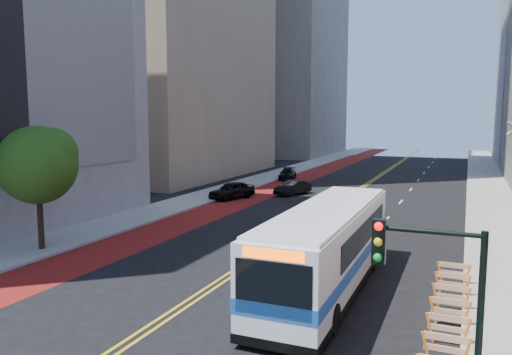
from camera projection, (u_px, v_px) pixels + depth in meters
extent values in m
plane|color=black|center=(151.00, 328.00, 17.43)|extent=(160.00, 160.00, 0.00)
cube|color=gray|center=(226.00, 190.00, 49.48)|extent=(4.00, 140.00, 0.15)
cube|color=gray|center=(493.00, 207.00, 40.14)|extent=(4.00, 140.00, 0.15)
cube|color=maroon|center=(262.00, 193.00, 47.97)|extent=(3.60, 140.00, 0.01)
cube|color=gold|center=(344.00, 198.00, 44.89)|extent=(0.14, 140.00, 0.01)
cube|color=gold|center=(348.00, 198.00, 44.75)|extent=(0.14, 140.00, 0.01)
cube|color=silver|center=(329.00, 291.00, 21.04)|extent=(0.14, 2.20, 0.01)
cube|color=silver|center=(365.00, 246.00, 28.34)|extent=(0.14, 2.20, 0.01)
cube|color=silver|center=(387.00, 219.00, 35.65)|extent=(0.14, 2.20, 0.01)
cube|color=silver|center=(401.00, 202.00, 42.95)|extent=(0.14, 2.20, 0.01)
cube|color=silver|center=(411.00, 189.00, 50.26)|extent=(0.14, 2.20, 0.01)
cube|color=silver|center=(418.00, 180.00, 57.56)|extent=(0.14, 2.20, 0.01)
cube|color=silver|center=(424.00, 173.00, 64.86)|extent=(0.14, 2.20, 0.01)
cube|color=silver|center=(429.00, 167.00, 72.17)|extent=(0.14, 2.20, 0.01)
cube|color=silver|center=(432.00, 162.00, 79.47)|extent=(0.14, 2.20, 0.01)
cube|color=silver|center=(436.00, 158.00, 86.78)|extent=(0.14, 2.20, 0.01)
cube|color=silver|center=(438.00, 155.00, 94.08)|extent=(0.14, 2.20, 0.01)
cube|color=orange|center=(426.00, 348.00, 14.85)|extent=(0.32, 0.06, 0.99)
cube|color=orange|center=(466.00, 354.00, 14.42)|extent=(0.32, 0.06, 0.99)
cube|color=orange|center=(446.00, 338.00, 14.59)|extent=(1.25, 0.05, 0.22)
cube|color=orange|center=(446.00, 349.00, 14.63)|extent=(1.25, 0.05, 0.18)
cube|color=orange|center=(430.00, 327.00, 16.27)|extent=(0.32, 0.06, 0.99)
cube|color=orange|center=(466.00, 333.00, 15.84)|extent=(0.32, 0.06, 0.99)
cube|color=orange|center=(448.00, 318.00, 16.00)|extent=(1.25, 0.05, 0.22)
cube|color=orange|center=(448.00, 329.00, 16.05)|extent=(1.25, 0.05, 0.18)
cube|color=orange|center=(433.00, 310.00, 17.68)|extent=(0.32, 0.06, 0.99)
cube|color=orange|center=(467.00, 315.00, 17.25)|extent=(0.32, 0.06, 0.99)
cube|color=orange|center=(450.00, 302.00, 17.42)|extent=(1.25, 0.05, 0.22)
cube|color=orange|center=(450.00, 311.00, 17.46)|extent=(1.25, 0.05, 0.18)
cube|color=orange|center=(436.00, 296.00, 19.10)|extent=(0.32, 0.06, 0.99)
cube|color=orange|center=(467.00, 300.00, 18.67)|extent=(0.32, 0.06, 0.99)
cube|color=orange|center=(452.00, 288.00, 18.83)|extent=(1.25, 0.05, 0.22)
cube|color=orange|center=(451.00, 297.00, 18.88)|extent=(1.25, 0.05, 0.18)
cube|color=orange|center=(438.00, 284.00, 20.51)|extent=(0.32, 0.06, 0.99)
cube|color=orange|center=(467.00, 287.00, 20.08)|extent=(0.32, 0.06, 0.99)
cube|color=orange|center=(453.00, 276.00, 20.25)|extent=(1.25, 0.05, 0.22)
cube|color=orange|center=(452.00, 284.00, 20.29)|extent=(1.25, 0.05, 0.18)
cube|color=orange|center=(440.00, 273.00, 21.93)|extent=(0.32, 0.06, 0.99)
cube|color=orange|center=(467.00, 276.00, 21.50)|extent=(0.32, 0.06, 0.99)
cube|color=orange|center=(454.00, 265.00, 21.66)|extent=(1.25, 0.05, 0.22)
cube|color=orange|center=(454.00, 273.00, 21.71)|extent=(1.25, 0.05, 0.18)
cylinder|color=black|center=(40.00, 220.00, 27.09)|extent=(0.32, 0.32, 3.20)
sphere|color=#153E0D|center=(37.00, 165.00, 26.72)|extent=(4.20, 4.20, 4.20)
sphere|color=#153E0D|center=(51.00, 154.00, 26.78)|extent=(2.80, 2.80, 2.80)
sphere|color=#153E0D|center=(26.00, 158.00, 26.59)|extent=(2.40, 2.40, 2.40)
cylinder|color=black|center=(478.00, 354.00, 9.90)|extent=(0.14, 0.14, 5.00)
cylinder|color=black|center=(430.00, 232.00, 10.00)|extent=(2.00, 0.10, 0.10)
cube|color=black|center=(379.00, 241.00, 10.42)|extent=(0.28, 0.22, 0.95)
sphere|color=red|center=(379.00, 226.00, 10.25)|extent=(0.18, 0.18, 0.18)
sphere|color=yellow|center=(378.00, 242.00, 10.29)|extent=(0.18, 0.18, 0.18)
sphere|color=#0CA526|center=(378.00, 258.00, 10.33)|extent=(0.18, 0.18, 0.18)
cube|color=white|center=(328.00, 246.00, 20.97)|extent=(2.89, 13.00, 3.08)
cube|color=#1D52A9|center=(327.00, 257.00, 21.02)|extent=(2.93, 13.04, 0.49)
cube|color=black|center=(333.00, 230.00, 21.70)|extent=(2.92, 9.10, 1.03)
cube|color=black|center=(273.00, 289.00, 15.03)|extent=(2.48, 0.12, 1.73)
cube|color=black|center=(358.00, 209.00, 26.82)|extent=(2.25, 0.12, 1.08)
cube|color=#FF5905|center=(273.00, 255.00, 14.89)|extent=(1.97, 0.10, 0.32)
cube|color=white|center=(328.00, 209.00, 20.77)|extent=(2.74, 12.35, 0.13)
cube|color=black|center=(327.00, 281.00, 21.16)|extent=(2.92, 13.03, 0.32)
cylinder|color=black|center=(262.00, 308.00, 17.83)|extent=(0.33, 1.08, 1.08)
cylinder|color=black|center=(332.00, 319.00, 16.85)|extent=(0.33, 1.08, 1.08)
cylinder|color=black|center=(321.00, 253.00, 24.95)|extent=(0.33, 1.08, 1.08)
cylinder|color=black|center=(372.00, 259.00, 23.97)|extent=(0.33, 1.08, 1.08)
cylinder|color=black|center=(329.00, 246.00, 26.38)|extent=(0.33, 1.08, 1.08)
cylinder|color=black|center=(377.00, 251.00, 25.40)|extent=(0.33, 1.08, 1.08)
imported|color=black|center=(232.00, 190.00, 44.46)|extent=(3.31, 4.89, 1.55)
imported|color=black|center=(293.00, 188.00, 46.81)|extent=(2.75, 4.28, 1.33)
imported|color=black|center=(287.00, 174.00, 58.03)|extent=(2.73, 4.66, 1.27)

